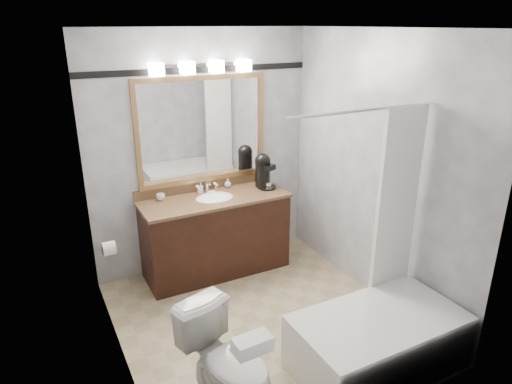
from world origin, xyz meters
TOP-DOWN VIEW (x-y plane):
  - room at (0.00, 0.00)m, footprint 2.42×2.62m
  - vanity at (0.00, 1.02)m, footprint 1.53×0.58m
  - mirror at (0.00, 1.28)m, footprint 1.40×0.04m
  - vanity_light_bar at (0.00, 1.23)m, footprint 1.02×0.14m
  - accent_stripe at (0.00, 1.29)m, footprint 2.40×0.01m
  - bathtub at (0.55, -0.90)m, footprint 1.30×0.75m
  - tp_roll at (-1.14, 0.66)m, footprint 0.11×0.12m
  - toilet at (-0.66, -0.75)m, footprint 0.60×0.81m
  - tissue_box at (-0.66, -1.12)m, footprint 0.23×0.13m
  - coffee_maker at (0.59, 1.06)m, footprint 0.21×0.24m
  - cup_left at (-0.51, 1.20)m, footprint 0.09×0.09m
  - soap_bottle_a at (-0.07, 1.21)m, footprint 0.06×0.06m
  - soap_bottle_b at (0.25, 1.23)m, footprint 0.08×0.08m
  - soap_bar at (0.01, 1.13)m, footprint 0.09×0.07m

SIDE VIEW (x-z plane):
  - bathtub at x=0.55m, z-range -0.70..1.26m
  - toilet at x=-0.66m, z-range 0.00..0.74m
  - vanity at x=0.00m, z-range -0.04..0.93m
  - tp_roll at x=-1.14m, z-range 0.64..0.76m
  - tissue_box at x=-0.66m, z-range 0.74..0.83m
  - soap_bar at x=0.01m, z-range 0.85..0.88m
  - cup_left at x=-0.51m, z-range 0.85..0.92m
  - soap_bottle_b at x=0.25m, z-range 0.85..0.94m
  - soap_bottle_a at x=-0.07m, z-range 0.85..0.96m
  - coffee_maker at x=0.59m, z-range 0.86..1.23m
  - room at x=0.00m, z-range -0.01..2.51m
  - mirror at x=0.00m, z-range 0.95..2.05m
  - accent_stripe at x=0.00m, z-range 2.07..2.13m
  - vanity_light_bar at x=0.00m, z-range 2.07..2.19m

